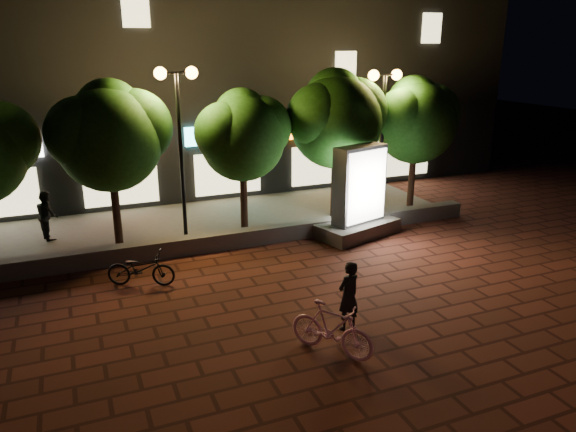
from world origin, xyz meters
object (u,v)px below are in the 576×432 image
tree_far_right (416,117)px  street_lamp_right (384,105)px  tree_mid (243,132)px  scooter_parked (141,269)px  pedestrian (47,215)px  street_lamp_left (178,110)px  ad_kiosk (359,200)px  rider (348,296)px  tree_right (337,116)px  scooter_pink (332,329)px  tree_left (110,133)px

tree_far_right → street_lamp_right: bearing=-170.4°
tree_mid → tree_far_right: 6.50m
scooter_parked → tree_far_right: bearing=-48.9°
scooter_parked → pedestrian: 4.93m
tree_mid → street_lamp_left: bearing=-172.7°
scooter_parked → ad_kiosk: bearing=-56.1°
rider → scooter_parked: rider is taller
street_lamp_right → ad_kiosk: bearing=-136.8°
tree_right → street_lamp_right: tree_right is taller
tree_right → scooter_pink: tree_right is taller
tree_left → ad_kiosk: size_ratio=1.66×
tree_left → tree_far_right: 10.50m
tree_left → rider: bearing=-60.8°
ad_kiosk → scooter_pink: (-3.92, -5.91, -0.63)m
tree_left → ad_kiosk: (7.14, -1.96, -2.27)m
street_lamp_left → rider: bearing=-73.5°
street_lamp_left → scooter_pink: size_ratio=2.89×
rider → pedestrian: (-5.99, 8.33, 0.07)m
tree_far_right → scooter_parked: (-10.32, -3.20, -2.92)m
street_lamp_right → tree_far_right: bearing=9.6°
tree_left → tree_far_right: size_ratio=1.03×
tree_left → scooter_parked: bearing=-86.7°
ad_kiosk → tree_far_right: bearing=30.3°
tree_left → pedestrian: 3.50m
tree_left → street_lamp_left: street_lamp_left is taller
ad_kiosk → tree_left: bearing=164.6°
street_lamp_right → rider: bearing=-125.8°
tree_right → ad_kiosk: bearing=-94.8°
tree_mid → scooter_parked: tree_mid is taller
scooter_parked → street_lamp_right: bearing=-47.6°
tree_left → pedestrian: bearing=149.1°
tree_left → scooter_parked: tree_left is taller
tree_left → tree_right: (7.30, 0.00, 0.12)m
tree_far_right → street_lamp_left: bearing=-178.2°
tree_mid → rider: size_ratio=2.91×
tree_right → ad_kiosk: 3.10m
street_lamp_right → rider: size_ratio=3.22×
rider → street_lamp_left: bearing=-90.4°
rider → tree_left: bearing=-77.7°
tree_left → street_lamp_left: (1.95, -0.26, 0.58)m
scooter_pink → scooter_parked: size_ratio=1.04×
street_lamp_left → pedestrian: 5.28m
street_lamp_right → ad_kiosk: (-1.81, -1.70, -2.72)m
tree_left → tree_far_right: tree_left is taller
street_lamp_left → pedestrian: (-3.95, 1.46, -3.18)m
tree_right → tree_far_right: bearing=-0.0°
street_lamp_right → rider: street_lamp_right is taller
tree_far_right → scooter_parked: bearing=-162.8°
street_lamp_right → scooter_parked: bearing=-161.5°
tree_right → pedestrian: (-9.31, 1.20, -2.72)m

